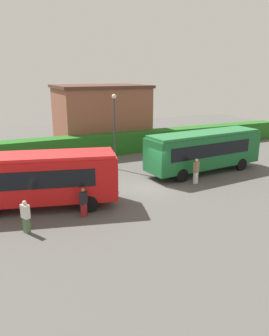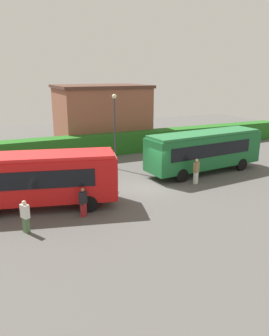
{
  "view_description": "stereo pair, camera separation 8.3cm",
  "coord_description": "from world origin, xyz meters",
  "px_view_note": "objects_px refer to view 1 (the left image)",
  "views": [
    {
      "loc": [
        -9.95,
        -19.44,
        7.67
      ],
      "look_at": [
        -0.82,
        0.29,
        1.38
      ],
      "focal_mm": 35.23,
      "sensor_mm": 36.0,
      "label": 1
    },
    {
      "loc": [
        -9.87,
        -19.47,
        7.67
      ],
      "look_at": [
        -0.82,
        0.29,
        1.38
      ],
      "focal_mm": 35.23,
      "sensor_mm": 36.0,
      "label": 2
    }
  ],
  "objects_px": {
    "bus_red": "(40,177)",
    "person_far": "(196,170)",
    "bus_green": "(204,149)",
    "person_right": "(83,202)",
    "person_center": "(57,174)",
    "lamppost": "(114,124)",
    "person_left": "(26,216)"
  },
  "relations": [
    {
      "from": "bus_red",
      "to": "bus_green",
      "type": "height_order",
      "value": "bus_red"
    },
    {
      "from": "bus_red",
      "to": "person_far",
      "type": "distance_m",
      "value": 10.87
    },
    {
      "from": "bus_green",
      "to": "person_center",
      "type": "distance_m",
      "value": 11.47
    },
    {
      "from": "person_left",
      "to": "bus_red",
      "type": "bearing_deg",
      "value": -140.55
    },
    {
      "from": "bus_red",
      "to": "person_center",
      "type": "xyz_separation_m",
      "value": [
        1.63,
        3.03,
        -0.86
      ]
    },
    {
      "from": "bus_green",
      "to": "person_left",
      "type": "bearing_deg",
      "value": -165.87
    },
    {
      "from": "bus_green",
      "to": "person_far",
      "type": "bearing_deg",
      "value": -140.86
    },
    {
      "from": "person_center",
      "to": "person_right",
      "type": "distance_m",
      "value": 5.33
    },
    {
      "from": "person_far",
      "to": "lamppost",
      "type": "distance_m",
      "value": 7.61
    },
    {
      "from": "lamppost",
      "to": "person_far",
      "type": "bearing_deg",
      "value": -56.83
    },
    {
      "from": "person_far",
      "to": "person_center",
      "type": "bearing_deg",
      "value": 46.38
    },
    {
      "from": "person_center",
      "to": "person_right",
      "type": "height_order",
      "value": "person_center"
    },
    {
      "from": "person_left",
      "to": "lamppost",
      "type": "bearing_deg",
      "value": -161.05
    },
    {
      "from": "bus_red",
      "to": "lamppost",
      "type": "height_order",
      "value": "lamppost"
    },
    {
      "from": "bus_green",
      "to": "person_right",
      "type": "distance_m",
      "value": 11.95
    },
    {
      "from": "person_center",
      "to": "bus_red",
      "type": "bearing_deg",
      "value": 75.82
    },
    {
      "from": "bus_green",
      "to": "person_far",
      "type": "height_order",
      "value": "bus_green"
    },
    {
      "from": "person_center",
      "to": "lamppost",
      "type": "distance_m",
      "value": 6.6
    },
    {
      "from": "bus_green",
      "to": "lamppost",
      "type": "distance_m",
      "value": 7.41
    },
    {
      "from": "person_left",
      "to": "lamppost",
      "type": "relative_size",
      "value": 0.28
    },
    {
      "from": "bus_red",
      "to": "person_right",
      "type": "bearing_deg",
      "value": -35.86
    },
    {
      "from": "person_center",
      "to": "person_far",
      "type": "bearing_deg",
      "value": 175.04
    },
    {
      "from": "bus_green",
      "to": "person_right",
      "type": "xyz_separation_m",
      "value": [
        -11.12,
        -4.27,
        -0.99
      ]
    },
    {
      "from": "bus_green",
      "to": "person_center",
      "type": "xyz_separation_m",
      "value": [
        -11.39,
        1.05,
        -0.85
      ]
    },
    {
      "from": "person_left",
      "to": "person_far",
      "type": "relative_size",
      "value": 0.93
    },
    {
      "from": "bus_red",
      "to": "person_far",
      "type": "xyz_separation_m",
      "value": [
        10.83,
        -0.15,
        -0.89
      ]
    },
    {
      "from": "bus_green",
      "to": "lamppost",
      "type": "relative_size",
      "value": 1.65
    },
    {
      "from": "person_right",
      "to": "lamppost",
      "type": "height_order",
      "value": "lamppost"
    },
    {
      "from": "bus_green",
      "to": "person_left",
      "type": "relative_size",
      "value": 5.9
    },
    {
      "from": "bus_green",
      "to": "person_center",
      "type": "bearing_deg",
      "value": 169.78
    },
    {
      "from": "bus_red",
      "to": "person_right",
      "type": "height_order",
      "value": "bus_red"
    },
    {
      "from": "person_left",
      "to": "person_right",
      "type": "height_order",
      "value": "person_left"
    }
  ]
}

